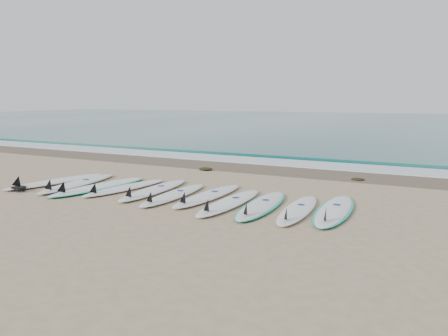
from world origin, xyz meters
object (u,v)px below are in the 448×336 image
at_px(surfboard_5, 173,195).
at_px(leash_coil, 19,189).
at_px(surfboard_0, 54,181).
at_px(surfboard_10, 334,210).

height_order(surfboard_5, leash_coil, surfboard_5).
bearing_deg(surfboard_0, surfboard_10, 12.47).
xyz_separation_m(surfboard_0, leash_coil, (-0.03, -0.94, -0.01)).
bearing_deg(leash_coil, surfboard_10, 11.12).
distance_m(surfboard_0, surfboard_5, 3.38).
bearing_deg(surfboard_5, surfboard_10, 2.15).
distance_m(surfboard_5, leash_coil, 3.56).
bearing_deg(leash_coil, surfboard_0, 88.11).
bearing_deg(surfboard_5, surfboard_0, 178.34).
xyz_separation_m(surfboard_10, leash_coil, (-6.68, -1.31, 0.00)).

